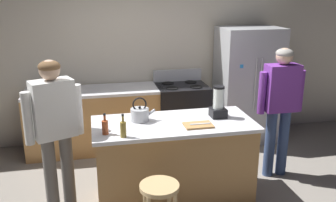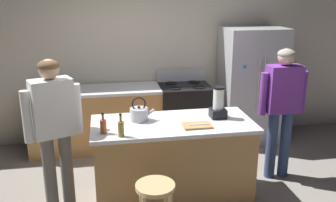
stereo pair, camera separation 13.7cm
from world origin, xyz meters
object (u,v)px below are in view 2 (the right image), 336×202
at_px(refrigerator, 251,86).
at_px(kitchen_island, 173,161).
at_px(person_by_island_left, 54,123).
at_px(person_by_sink_right, 282,102).
at_px(bottle_vinegar, 121,128).
at_px(stove_range, 184,114).
at_px(chef_knife, 199,124).
at_px(bottle_cooking_sauce, 103,126).
at_px(blender_appliance, 218,105).
at_px(bar_stool, 155,198).
at_px(cutting_board, 197,126).
at_px(tea_kettle, 139,114).

bearing_deg(refrigerator, kitchen_island, -135.15).
bearing_deg(person_by_island_left, person_by_sink_right, 7.30).
height_order(refrigerator, bottle_vinegar, refrigerator).
relative_size(stove_range, chef_knife, 5.02).
relative_size(bottle_cooking_sauce, chef_knife, 0.98).
xyz_separation_m(refrigerator, bottle_vinegar, (-2.08, -1.81, 0.13)).
bearing_deg(blender_appliance, stove_range, 92.34).
distance_m(refrigerator, bar_stool, 2.94).
xyz_separation_m(bottle_vinegar, chef_knife, (0.82, 0.14, -0.06)).
distance_m(bottle_vinegar, cutting_board, 0.81).
bearing_deg(kitchen_island, cutting_board, -36.76).
xyz_separation_m(bottle_cooking_sauce, tea_kettle, (0.39, 0.31, 0.00)).
xyz_separation_m(bottle_cooking_sauce, bottle_vinegar, (0.17, -0.11, 0.01)).
xyz_separation_m(kitchen_island, person_by_sink_right, (1.40, 0.27, 0.53)).
bearing_deg(blender_appliance, cutting_board, -141.94).
bearing_deg(person_by_sink_right, bottle_cooking_sauce, -167.65).
relative_size(kitchen_island, refrigerator, 1.00).
xyz_separation_m(person_by_island_left, chef_knife, (1.48, -0.11, -0.06)).
xyz_separation_m(blender_appliance, chef_knife, (-0.28, -0.23, -0.13)).
relative_size(kitchen_island, person_by_island_left, 1.05).
relative_size(stove_range, person_by_sink_right, 0.67).
distance_m(bottle_vinegar, tea_kettle, 0.48).
relative_size(refrigerator, chef_knife, 8.01).
relative_size(stove_range, bottle_cooking_sauce, 5.11).
xyz_separation_m(person_by_island_left, bottle_cooking_sauce, (0.49, -0.13, -0.01)).
bearing_deg(stove_range, bottle_cooking_sauce, -125.11).
bearing_deg(refrigerator, person_by_sink_right, -94.98).
bearing_deg(stove_range, person_by_sink_right, -53.23).
bearing_deg(bottle_cooking_sauce, person_by_island_left, 164.90).
relative_size(blender_appliance, cutting_board, 1.19).
bearing_deg(bottle_vinegar, tea_kettle, 62.60).
height_order(kitchen_island, bar_stool, kitchen_island).
distance_m(cutting_board, chef_knife, 0.02).
bearing_deg(refrigerator, blender_appliance, -124.36).
height_order(stove_range, person_by_island_left, person_by_island_left).
bearing_deg(person_by_island_left, kitchen_island, 2.90).
bearing_deg(bottle_cooking_sauce, chef_knife, 1.44).
distance_m(tea_kettle, chef_knife, 0.67).
distance_m(blender_appliance, bottle_cooking_sauce, 1.30).
bearing_deg(cutting_board, person_by_island_left, 175.79).
xyz_separation_m(blender_appliance, cutting_board, (-0.30, -0.23, -0.14)).
bearing_deg(chef_knife, blender_appliance, 40.81).
xyz_separation_m(bar_stool, cutting_board, (0.53, 0.61, 0.44)).
height_order(kitchen_island, bottle_vinegar, bottle_vinegar).
relative_size(refrigerator, bar_stool, 2.79).
bearing_deg(tea_kettle, refrigerator, 36.62).
distance_m(refrigerator, stove_range, 1.12).
bearing_deg(cutting_board, bottle_vinegar, -170.21).
xyz_separation_m(bottle_cooking_sauce, cutting_board, (0.97, 0.02, -0.07)).
bearing_deg(kitchen_island, bottle_vinegar, -151.75).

